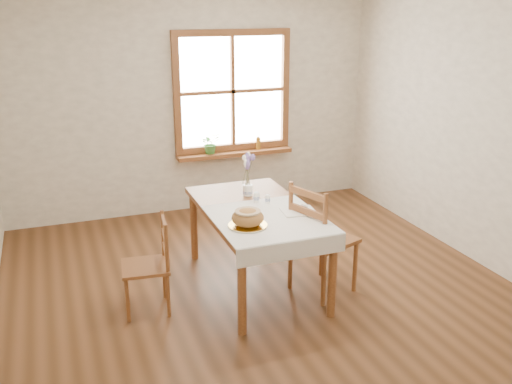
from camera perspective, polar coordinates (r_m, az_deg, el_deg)
ground at (r=5.11m, az=1.19°, el=-10.63°), size 5.00×5.00×0.00m
room_walls at (r=4.53m, az=1.34°, el=8.57°), size 4.60×5.10×2.65m
window at (r=7.03m, az=-2.38°, el=10.03°), size 1.46×0.08×1.46m
window_sill at (r=7.12m, az=-2.12°, el=3.89°), size 1.46×0.20×0.05m
dining_table at (r=5.08m, az=-0.00°, el=-2.51°), size 0.90×1.60×0.75m
table_linen at (r=4.78m, az=1.27°, el=-2.73°), size 0.91×0.99×0.01m
chair_left at (r=4.85m, az=-11.03°, el=-7.21°), size 0.44×0.42×0.82m
chair_right at (r=5.08m, az=6.78°, el=-4.54°), size 0.63×0.62×1.02m
bread_plate at (r=4.61m, az=-0.83°, el=-3.38°), size 0.36×0.36×0.02m
bread_loaf at (r=4.58m, az=-0.83°, el=-2.44°), size 0.26×0.26×0.14m
egg_napkin at (r=4.94m, az=4.27°, el=-1.93°), size 0.31×0.27×0.01m
eggs at (r=4.93m, az=4.28°, el=-1.60°), size 0.24×0.22×0.05m
salt_shaker at (r=5.12m, az=1.18°, el=-0.69°), size 0.06×0.06×0.09m
pepper_shaker at (r=5.14m, az=0.05°, el=-0.51°), size 0.07×0.07×0.10m
flower_vase at (r=5.35m, az=-0.84°, el=0.12°), size 0.09×0.09×0.10m
lavender_bouquet at (r=5.29m, az=-0.85°, el=2.21°), size 0.16×0.16×0.31m
potted_plant at (r=7.00m, az=-4.57°, el=4.65°), size 0.29×0.31×0.20m
amber_bottle at (r=7.19m, az=0.22°, el=4.94°), size 0.06×0.06×0.17m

